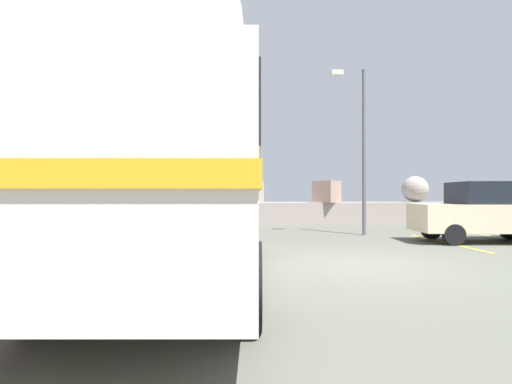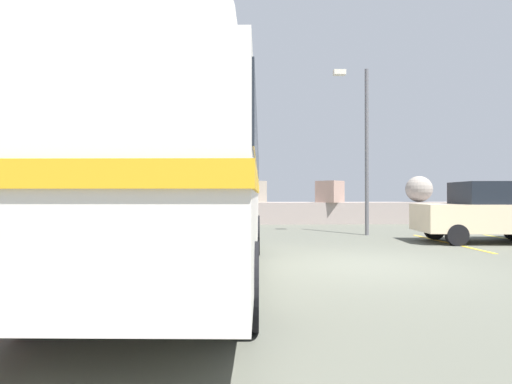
% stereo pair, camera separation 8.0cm
% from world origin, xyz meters
% --- Properties ---
extents(ground, '(32.00, 26.00, 0.02)m').
position_xyz_m(ground, '(0.00, 0.00, 0.01)').
color(ground, '#54564B').
extents(breakwater, '(31.36, 2.41, 2.49)m').
position_xyz_m(breakwater, '(0.08, 11.81, 0.68)').
color(breakwater, gray).
rests_on(breakwater, ground).
extents(vintage_coach, '(2.95, 8.72, 3.70)m').
position_xyz_m(vintage_coach, '(-3.56, -1.07, 2.05)').
color(vintage_coach, black).
rests_on(vintage_coach, ground).
extents(parked_car_nearest, '(4.23, 2.05, 1.86)m').
position_xyz_m(parked_car_nearest, '(4.99, 3.48, 0.97)').
color(parked_car_nearest, black).
rests_on(parked_car_nearest, ground).
extents(lamp_post, '(1.26, 0.31, 6.06)m').
position_xyz_m(lamp_post, '(1.85, 5.84, 3.43)').
color(lamp_post, '#5B5B60').
rests_on(lamp_post, ground).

